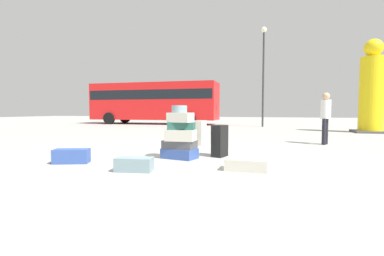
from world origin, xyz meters
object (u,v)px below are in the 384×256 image
Objects in this scene: suitcase_navy_foreground_far at (72,156)px; suitcase_slate_left_side at (134,164)px; person_bearded_onlooker at (326,114)px; lamp_post at (263,62)px; yellow_dummy_statue at (372,91)px; parked_bus at (154,101)px; suitcase_charcoal_right_side at (181,144)px; suitcase_tower at (180,137)px; suitcase_cream_upright_blue at (200,133)px; suitcase_cream_behind_tower at (246,165)px; suitcase_black_white_trunk at (220,141)px.

suitcase_slate_left_side is at bearing -31.84° from suitcase_navy_foreground_far.
lamp_post is (-2.31, 9.20, 3.17)m from person_bearded_onlooker.
yellow_dummy_statue reaches higher than parked_bus.
yellow_dummy_statue is at bearing 66.84° from suitcase_charcoal_right_side.
parked_bus reaches higher than suitcase_navy_foreground_far.
yellow_dummy_statue is 0.69× the size of lamp_post.
suitcase_tower is at bearing 9.98° from suitcase_navy_foreground_far.
suitcase_charcoal_right_side is 0.16× the size of yellow_dummy_statue.
yellow_dummy_statue reaches higher than suitcase_cream_upright_blue.
suitcase_charcoal_right_side is (-0.49, 1.49, -0.34)m from suitcase_tower.
lamp_post reaches higher than suitcase_tower.
suitcase_navy_foreground_far is at bearing -127.62° from yellow_dummy_statue.
suitcase_navy_foreground_far is 0.96× the size of suitcase_charcoal_right_side.
parked_bus is (-7.20, 14.42, 1.36)m from suitcase_tower.
suitcase_cream_behind_tower is 0.45× the size of person_bearded_onlooker.
yellow_dummy_statue is at bearing -33.81° from lamp_post.
parked_bus is at bearing 116.52° from suitcase_tower.
suitcase_cream_behind_tower is at bearing -114.88° from yellow_dummy_statue.
suitcase_cream_behind_tower is 1.14× the size of suitcase_slate_left_side.
person_bearded_onlooker is (3.43, 3.71, 0.48)m from suitcase_tower.
suitcase_cream_upright_blue reaches higher than suitcase_cream_behind_tower.
lamp_post reaches higher than suitcase_navy_foreground_far.
lamp_post is at bearing 91.59° from suitcase_cream_upright_blue.
suitcase_charcoal_right_side is at bearing 83.23° from suitcase_slate_left_side.
suitcase_black_white_trunk is 1.03× the size of suitcase_charcoal_right_side.
suitcase_cream_behind_tower is at bearing -15.40° from suitcase_navy_foreground_far.
suitcase_cream_upright_blue is at bearing -46.55° from person_bearded_onlooker.
suitcase_cream_upright_blue is at bearing -61.75° from parked_bus.
suitcase_cream_upright_blue is 0.99m from suitcase_charcoal_right_side.
suitcase_charcoal_right_side is 12.20m from lamp_post.
yellow_dummy_statue is (6.48, 7.06, 1.58)m from suitcase_cream_upright_blue.
person_bearded_onlooker is (2.66, 3.19, 0.59)m from suitcase_black_white_trunk.
suitcase_cream_upright_blue is 0.17× the size of yellow_dummy_statue.
suitcase_tower reaches higher than suitcase_cream_upright_blue.
suitcase_navy_foreground_far reaches higher than suitcase_cream_behind_tower.
lamp_post is at bearing 91.74° from suitcase_cream_behind_tower.
suitcase_tower is 2.23m from suitcase_navy_foreground_far.
suitcase_cream_upright_blue is 11.23m from lamp_post.
suitcase_slate_left_side is 14.96m from lamp_post.
suitcase_tower is 1.55× the size of suitcase_cream_upright_blue.
parked_bus reaches higher than suitcase_tower.
suitcase_tower is 1.52m from suitcase_slate_left_side.
suitcase_tower reaches higher than suitcase_navy_foreground_far.
person_bearded_onlooker reaches higher than suitcase_cream_behind_tower.
suitcase_cream_upright_blue is (-1.71, 3.21, 0.27)m from suitcase_cream_behind_tower.
suitcase_tower is 13.46m from lamp_post.
yellow_dummy_statue reaches higher than suitcase_charcoal_right_side.
suitcase_slate_left_side is 3.85m from suitcase_cream_upright_blue.
suitcase_black_white_trunk reaches higher than suitcase_charcoal_right_side.
lamp_post reaches higher than parked_bus.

